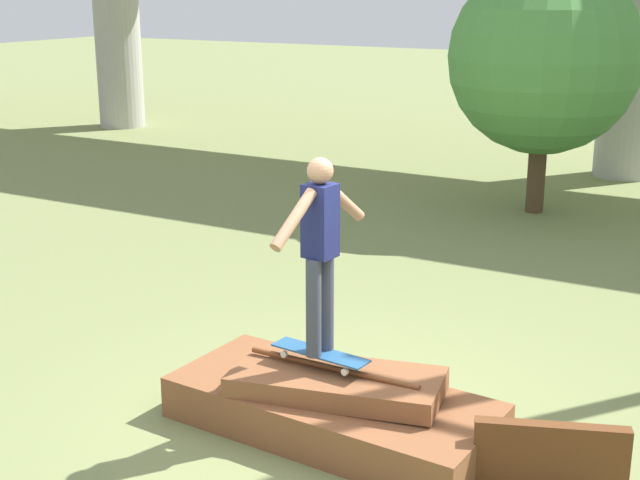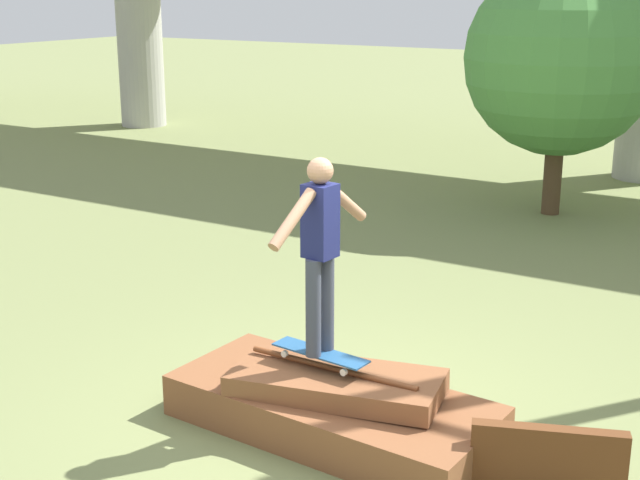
# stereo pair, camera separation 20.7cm
# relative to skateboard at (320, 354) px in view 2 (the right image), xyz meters

# --- Properties ---
(ground_plane) EXTENTS (80.00, 80.00, 0.00)m
(ground_plane) POSITION_rel_skateboard_xyz_m (0.11, 0.00, -0.64)
(ground_plane) COLOR olive
(scrap_pile) EXTENTS (2.67, 1.27, 0.57)m
(scrap_pile) POSITION_rel_skateboard_xyz_m (0.12, -0.00, -0.42)
(scrap_pile) COLOR brown
(scrap_pile) RESTS_ON ground_plane
(scrap_plank_loose) EXTENTS (1.03, 0.48, 0.52)m
(scrap_plank_loose) POSITION_rel_skateboard_xyz_m (1.85, -0.02, -0.38)
(scrap_plank_loose) COLOR #5B3319
(scrap_plank_loose) RESTS_ON ground_plane
(skateboard) EXTENTS (0.84, 0.28, 0.09)m
(skateboard) POSITION_rel_skateboard_xyz_m (0.00, 0.00, 0.00)
(skateboard) COLOR #23517F
(skateboard) RESTS_ON scrap_pile
(skater) EXTENTS (0.24, 1.16, 1.55)m
(skater) POSITION_rel_skateboard_xyz_m (0.00, -0.00, 0.90)
(skater) COLOR #383D4C
(skater) RESTS_ON skateboard
(tree_behind_left) EXTENTS (2.88, 2.88, 3.81)m
(tree_behind_left) POSITION_rel_skateboard_xyz_m (-0.54, 7.77, 1.72)
(tree_behind_left) COLOR #4C3823
(tree_behind_left) RESTS_ON ground_plane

